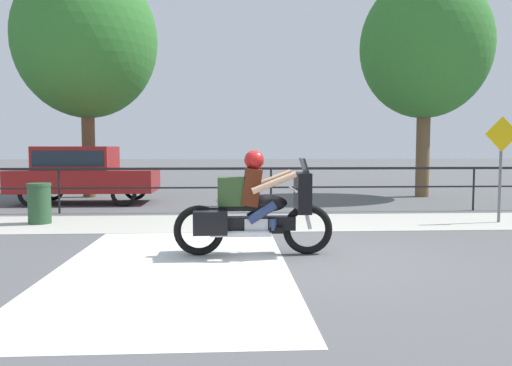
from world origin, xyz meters
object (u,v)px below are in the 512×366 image
object	(u,v)px
motorcycle	(252,208)
street_sign	(501,156)
tree_behind_car	(86,41)
parked_car	(82,171)
tree_behind_sign	(425,47)
trash_bin	(39,203)

from	to	relation	value
motorcycle	street_sign	bearing A→B (deg)	29.95
street_sign	tree_behind_car	bearing A→B (deg)	149.31
motorcycle	street_sign	xyz separation A→B (m)	(5.33, 2.85, 0.71)
parked_car	tree_behind_sign	world-z (taller)	tree_behind_sign
motorcycle	tree_behind_car	xyz separation A→B (m)	(-4.78, 8.85, 4.21)
tree_behind_car	street_sign	bearing A→B (deg)	-30.69
street_sign	tree_behind_car	size ratio (longest dim) A/B	0.30
parked_car	motorcycle	bearing A→B (deg)	-53.52
parked_car	street_sign	bearing A→B (deg)	-19.04
parked_car	street_sign	xyz separation A→B (m)	(9.79, -4.15, 0.49)
trash_bin	tree_behind_sign	bearing A→B (deg)	27.19
motorcycle	street_sign	world-z (taller)	street_sign
trash_bin	motorcycle	bearing A→B (deg)	-37.00
trash_bin	street_sign	world-z (taller)	street_sign
street_sign	parked_car	bearing A→B (deg)	157.01
motorcycle	street_sign	distance (m)	6.08
tree_behind_sign	motorcycle	bearing A→B (deg)	-124.89
motorcycle	trash_bin	distance (m)	5.33
tree_behind_sign	tree_behind_car	xyz separation A→B (m)	(-10.64, 0.45, 0.18)
tree_behind_sign	tree_behind_car	distance (m)	10.65
motorcycle	trash_bin	world-z (taller)	motorcycle
parked_car	trash_bin	size ratio (longest dim) A/B	4.63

